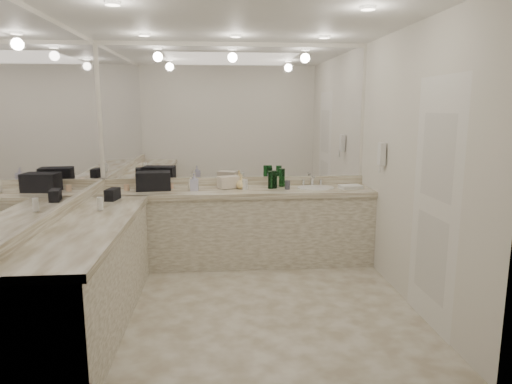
{
  "coord_description": "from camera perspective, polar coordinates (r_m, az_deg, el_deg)",
  "views": [
    {
      "loc": [
        -0.2,
        -4.07,
        1.84
      ],
      "look_at": [
        0.17,
        0.4,
        1.01
      ],
      "focal_mm": 32.0,
      "sensor_mm": 36.0,
      "label": 1
    }
  ],
  "objects": [
    {
      "name": "floor",
      "position": [
        4.48,
        -1.8,
        -13.82
      ],
      "size": [
        3.2,
        3.2,
        0.0
      ],
      "primitive_type": "plane",
      "color": "beige",
      "rests_on": "ground"
    },
    {
      "name": "ceiling",
      "position": [
        4.15,
        -2.02,
        21.01
      ],
      "size": [
        3.2,
        3.2,
        0.0
      ],
      "primitive_type": "plane",
      "color": "white",
      "rests_on": "floor"
    },
    {
      "name": "wall_back",
      "position": [
        5.6,
        -2.67,
        4.93
      ],
      "size": [
        3.2,
        0.02,
        2.6
      ],
      "primitive_type": "cube",
      "color": "silver",
      "rests_on": "floor"
    },
    {
      "name": "wall_left",
      "position": [
        4.34,
        -23.52,
        2.44
      ],
      "size": [
        0.02,
        3.0,
        2.6
      ],
      "primitive_type": "cube",
      "color": "silver",
      "rests_on": "floor"
    },
    {
      "name": "wall_right",
      "position": [
        4.49,
        18.99,
        2.98
      ],
      "size": [
        0.02,
        3.0,
        2.6
      ],
      "primitive_type": "cube",
      "color": "silver",
      "rests_on": "floor"
    },
    {
      "name": "vanity_back_base",
      "position": [
        5.47,
        -2.48,
        -4.6
      ],
      "size": [
        3.2,
        0.6,
        0.84
      ],
      "primitive_type": "cube",
      "color": "beige",
      "rests_on": "floor"
    },
    {
      "name": "vanity_back_top",
      "position": [
        5.36,
        -2.51,
        0.02
      ],
      "size": [
        3.2,
        0.64,
        0.06
      ],
      "primitive_type": "cube",
      "color": "beige",
      "rests_on": "vanity_back_base"
    },
    {
      "name": "vanity_left_base",
      "position": [
        4.18,
        -20.0,
        -10.06
      ],
      "size": [
        0.6,
        2.4,
        0.84
      ],
      "primitive_type": "cube",
      "color": "beige",
      "rests_on": "floor"
    },
    {
      "name": "vanity_left_top",
      "position": [
        4.05,
        -20.26,
        -4.08
      ],
      "size": [
        0.64,
        2.42,
        0.06
      ],
      "primitive_type": "cube",
      "color": "beige",
      "rests_on": "vanity_left_base"
    },
    {
      "name": "backsplash_back",
      "position": [
        5.63,
        -2.64,
        1.36
      ],
      "size": [
        3.2,
        0.04,
        0.1
      ],
      "primitive_type": "cube",
      "color": "beige",
      "rests_on": "vanity_back_top"
    },
    {
      "name": "backsplash_left",
      "position": [
        4.39,
        -22.94,
        -2.07
      ],
      "size": [
        0.04,
        3.0,
        0.1
      ],
      "primitive_type": "cube",
      "color": "beige",
      "rests_on": "vanity_left_top"
    },
    {
      "name": "mirror_back",
      "position": [
        5.57,
        -2.71,
        9.79
      ],
      "size": [
        3.12,
        0.01,
        1.55
      ],
      "primitive_type": "cube",
      "color": "white",
      "rests_on": "wall_back"
    },
    {
      "name": "mirror_left",
      "position": [
        4.3,
        -23.84,
        8.71
      ],
      "size": [
        0.01,
        2.92,
        1.55
      ],
      "primitive_type": "cube",
      "color": "white",
      "rests_on": "wall_left"
    },
    {
      "name": "sink",
      "position": [
        5.48,
        7.46,
        0.45
      ],
      "size": [
        0.44,
        0.44,
        0.03
      ],
      "primitive_type": "cylinder",
      "color": "white",
      "rests_on": "vanity_back_top"
    },
    {
      "name": "faucet",
      "position": [
        5.67,
        7.03,
        1.57
      ],
      "size": [
        0.24,
        0.16,
        0.14
      ],
      "primitive_type": "cube",
      "color": "silver",
      "rests_on": "vanity_back_top"
    },
    {
      "name": "wall_phone",
      "position": [
        5.11,
        15.43,
        4.59
      ],
      "size": [
        0.06,
        0.1,
        0.24
      ],
      "primitive_type": "cube",
      "color": "white",
      "rests_on": "wall_right"
    },
    {
      "name": "door",
      "position": [
        4.07,
        21.41,
        -1.46
      ],
      "size": [
        0.02,
        0.82,
        2.1
      ],
      "primitive_type": "cube",
      "color": "white",
      "rests_on": "wall_right"
    },
    {
      "name": "black_toiletry_bag",
      "position": [
        5.43,
        -12.68,
        1.43
      ],
      "size": [
        0.41,
        0.28,
        0.22
      ],
      "primitive_type": "cube",
      "rotation": [
        0.0,
        0.0,
        0.1
      ],
      "color": "black",
      "rests_on": "vanity_back_top"
    },
    {
      "name": "black_bag_spill",
      "position": [
        4.95,
        -17.5,
        -0.29
      ],
      "size": [
        0.13,
        0.23,
        0.12
      ],
      "primitive_type": "cube",
      "rotation": [
        0.0,
        0.0,
        -0.17
      ],
      "color": "black",
      "rests_on": "vanity_left_top"
    },
    {
      "name": "cream_cosmetic_case",
      "position": [
        5.41,
        -3.47,
        1.18
      ],
      "size": [
        0.28,
        0.23,
        0.14
      ],
      "primitive_type": "cube",
      "rotation": [
        0.0,
        0.0,
        0.4
      ],
      "color": "beige",
      "rests_on": "vanity_back_top"
    },
    {
      "name": "hand_towel",
      "position": [
        5.51,
        11.72,
        0.65
      ],
      "size": [
        0.27,
        0.2,
        0.04
      ],
      "primitive_type": "cube",
      "rotation": [
        0.0,
        0.0,
        0.15
      ],
      "color": "white",
      "rests_on": "vanity_back_top"
    },
    {
      "name": "lotion_left",
      "position": [
        4.46,
        -18.92,
        -1.49
      ],
      "size": [
        0.05,
        0.05,
        0.12
      ],
      "primitive_type": "cylinder",
      "color": "white",
      "rests_on": "vanity_left_top"
    },
    {
      "name": "soap_bottle_a",
      "position": [
        5.32,
        -8.12,
        1.17
      ],
      "size": [
        0.08,
        0.08,
        0.18
      ],
      "primitive_type": "imported",
      "rotation": [
        0.0,
        0.0,
        -0.23
      ],
      "color": "white",
      "rests_on": "vanity_back_top"
    },
    {
      "name": "soap_bottle_b",
      "position": [
        5.29,
        -7.72,
        1.26
      ],
      "size": [
        0.09,
        0.1,
        0.2
      ],
      "primitive_type": "imported",
      "rotation": [
        0.0,
        0.0,
        -0.03
      ],
      "color": "silver",
      "rests_on": "vanity_back_top"
    },
    {
      "name": "soap_bottle_c",
      "position": [
        5.37,
        -1.88,
        1.16
      ],
      "size": [
        0.14,
        0.14,
        0.14
      ],
      "primitive_type": "imported",
      "rotation": [
        0.0,
        0.0,
        0.26
      ],
      "color": "#EFD184",
      "rests_on": "vanity_back_top"
    },
    {
      "name": "green_bottle_0",
      "position": [
        5.48,
        2.2,
        1.55
      ],
      "size": [
        0.06,
        0.06,
        0.18
      ],
      "primitive_type": "cylinder",
      "color": "#165020",
      "rests_on": "vanity_back_top"
    },
    {
      "name": "green_bottle_1",
      "position": [
        5.38,
        1.85,
        1.52
      ],
      "size": [
        0.06,
        0.06,
        0.21
      ],
      "primitive_type": "cylinder",
      "color": "#165020",
      "rests_on": "vanity_back_top"
    },
    {
      "name": "green_bottle_2",
      "position": [
        5.41,
        2.3,
        1.58
      ],
      "size": [
        0.07,
        0.07,
        0.21
      ],
      "primitive_type": "cylinder",
      "color": "#165020",
      "rests_on": "vanity_back_top"
    },
    {
      "name": "green_bottle_3",
      "position": [
        5.53,
        3.26,
        1.82
      ],
      "size": [
        0.07,
        0.07,
        0.22
      ],
      "primitive_type": "cylinder",
      "color": "#165020",
      "rests_on": "vanity_back_top"
    },
    {
      "name": "amenity_bottle_0",
      "position": [
        5.47,
        -15.86,
        0.57
      ],
      "size": [
        0.06,
        0.06,
        0.07
      ],
      "primitive_type": "cylinder",
      "color": "#E0B28C",
      "rests_on": "vanity_back_top"
    },
    {
      "name": "amenity_bottle_1",
      "position": [
        5.34,
        -1.39,
        0.95
      ],
      "size": [
        0.07,
        0.07,
        0.11
      ],
      "primitive_type": "cylinder",
      "color": "white",
      "rests_on": "vanity_back_top"
    },
    {
      "name": "amenity_bottle_2",
      "position": [
        5.35,
        3.95,
        0.89
      ],
      "size": [
        0.06,
        0.06,
        0.1
      ],
      "primitive_type": "cylinder",
      "color": "#3F3F4C",
      "rests_on": "vanity_back_top"
    },
    {
      "name": "amenity_bottle_3",
      "position": [
        5.49,
        -10.56,
        0.76
      ],
      "size": [
        0.06,
        0.06,
        0.06
      ],
      "primitive_type": "cylinder",
      "color": "#E0B28C",
      "rests_on": "vanity_back_top"
    },
    {
      "name": "amenity_bottle_4",
      "position": [
        5.5,
        2.12,
        1.25
      ],
      "size": [
        0.05,
        0.05,
        0.12
      ],
      "primitive_type": "cylinder",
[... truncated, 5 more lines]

